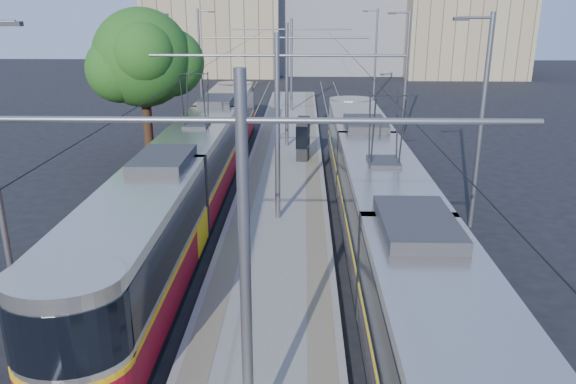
{
  "coord_description": "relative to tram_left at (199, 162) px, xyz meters",
  "views": [
    {
      "loc": [
        0.96,
        -12.52,
        8.17
      ],
      "look_at": [
        0.41,
        7.28,
        1.6
      ],
      "focal_mm": 35.0,
      "sensor_mm": 36.0,
      "label": 1
    }
  ],
  "objects": [
    {
      "name": "building_left",
      "position": [
        -6.4,
        48.97,
        4.91
      ],
      "size": [
        16.32,
        12.24,
        13.21
      ],
      "color": "tan",
      "rests_on": "ground"
    },
    {
      "name": "rails",
      "position": [
        3.6,
        5.97,
        -1.69
      ],
      "size": [
        8.71,
        70.0,
        0.03
      ],
      "color": "gray",
      "rests_on": "ground"
    },
    {
      "name": "shelter",
      "position": [
        4.55,
        5.77,
        -0.2
      ],
      "size": [
        0.76,
        1.11,
        2.3
      ],
      "rotation": [
        0.0,
        0.0,
        -0.12
      ],
      "color": "black",
      "rests_on": "platform"
    },
    {
      "name": "tram_left",
      "position": [
        0.0,
        0.0,
        0.0
      ],
      "size": [
        2.43,
        30.11,
        5.5
      ],
      "color": "black",
      "rests_on": "ground"
    },
    {
      "name": "tree",
      "position": [
        -3.52,
        6.32,
        3.81
      ],
      "size": [
        5.62,
        5.2,
        8.16
      ],
      "color": "#382314",
      "rests_on": "ground"
    },
    {
      "name": "tactile_strip_left",
      "position": [
        2.15,
        5.97,
        -1.4
      ],
      "size": [
        0.7,
        50.0,
        0.01
      ],
      "primitive_type": "cube",
      "color": "gray",
      "rests_on": "platform"
    },
    {
      "name": "building_right",
      "position": [
        23.6,
        46.97,
        4.08
      ],
      "size": [
        14.28,
        10.2,
        11.55
      ],
      "color": "tan",
      "rests_on": "ground"
    },
    {
      "name": "tram_right",
      "position": [
        7.2,
        -5.77,
        0.15
      ],
      "size": [
        2.43,
        28.61,
        5.5
      ],
      "color": "black",
      "rests_on": "ground"
    },
    {
      "name": "platform",
      "position": [
        3.6,
        5.97,
        -1.56
      ],
      "size": [
        4.0,
        50.0,
        0.3
      ],
      "primitive_type": "cube",
      "color": "gray",
      "rests_on": "ground"
    },
    {
      "name": "catenary",
      "position": [
        3.6,
        3.13,
        2.82
      ],
      "size": [
        9.2,
        70.0,
        7.0
      ],
      "color": "slate",
      "rests_on": "platform"
    },
    {
      "name": "ground",
      "position": [
        3.6,
        -11.03,
        -1.71
      ],
      "size": [
        160.0,
        160.0,
        0.0
      ],
      "primitive_type": "plane",
      "color": "black",
      "rests_on": "ground"
    },
    {
      "name": "building_centre",
      "position": [
        9.6,
        52.97,
        6.6
      ],
      "size": [
        18.36,
        14.28,
        16.59
      ],
      "color": "gray",
      "rests_on": "ground"
    },
    {
      "name": "street_lamps",
      "position": [
        3.6,
        9.97,
        2.47
      ],
      "size": [
        15.18,
        38.22,
        8.0
      ],
      "color": "slate",
      "rests_on": "ground"
    },
    {
      "name": "tactile_strip_right",
      "position": [
        5.05,
        5.97,
        -1.4
      ],
      "size": [
        0.7,
        50.0,
        0.01
      ],
      "primitive_type": "cube",
      "color": "gray",
      "rests_on": "platform"
    }
  ]
}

